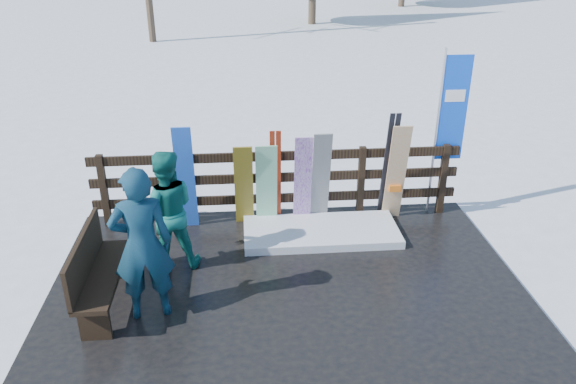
{
  "coord_description": "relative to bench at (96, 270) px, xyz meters",
  "views": [
    {
      "loc": [
        -0.5,
        -5.59,
        4.24
      ],
      "look_at": [
        0.06,
        1.0,
        1.1
      ],
      "focal_mm": 35.0,
      "sensor_mm": 36.0,
      "label": 1
    }
  ],
  "objects": [
    {
      "name": "ground",
      "position": [
        2.27,
        -0.12,
        -0.6
      ],
      "size": [
        700.0,
        700.0,
        0.0
      ],
      "primitive_type": "plane",
      "color": "white",
      "rests_on": "ground"
    },
    {
      "name": "deck",
      "position": [
        2.27,
        -0.12,
        -0.56
      ],
      "size": [
        6.0,
        5.0,
        0.08
      ],
      "primitive_type": "cube",
      "color": "black",
      "rests_on": "ground"
    },
    {
      "name": "fence",
      "position": [
        2.27,
        2.08,
        0.14
      ],
      "size": [
        5.6,
        0.1,
        1.15
      ],
      "color": "black",
      "rests_on": "deck"
    },
    {
      "name": "snow_patch",
      "position": [
        2.88,
        1.48,
        -0.46
      ],
      "size": [
        2.28,
        1.0,
        0.12
      ],
      "primitive_type": "cube",
      "color": "white",
      "rests_on": "deck"
    },
    {
      "name": "bench",
      "position": [
        0.0,
        0.0,
        0.0
      ],
      "size": [
        0.41,
        1.5,
        0.97
      ],
      "color": "black",
      "rests_on": "deck"
    },
    {
      "name": "snowboard_0",
      "position": [
        0.92,
        1.86,
        0.31
      ],
      "size": [
        0.27,
        0.24,
        1.65
      ],
      "primitive_type": "cube",
      "rotation": [
        0.13,
        0.0,
        0.0
      ],
      "color": "blue",
      "rests_on": "deck"
    },
    {
      "name": "snowboard_1",
      "position": [
        2.1,
        1.86,
        0.16
      ],
      "size": [
        0.32,
        0.26,
        1.34
      ],
      "primitive_type": "cube",
      "rotation": [
        0.18,
        0.0,
        0.0
      ],
      "color": "white",
      "rests_on": "deck"
    },
    {
      "name": "snowboard_2",
      "position": [
        1.76,
        1.86,
        0.16
      ],
      "size": [
        0.28,
        0.35,
        1.36
      ],
      "primitive_type": "cube",
      "rotation": [
        0.24,
        0.0,
        0.0
      ],
      "color": "gold",
      "rests_on": "deck"
    },
    {
      "name": "snowboard_3",
      "position": [
        2.64,
        1.86,
        0.21
      ],
      "size": [
        0.27,
        0.27,
        1.46
      ],
      "primitive_type": "cube",
      "rotation": [
        0.17,
        0.0,
        0.0
      ],
      "color": "silver",
      "rests_on": "deck"
    },
    {
      "name": "snowboard_4",
      "position": [
        2.91,
        1.86,
        0.24
      ],
      "size": [
        0.27,
        0.34,
        1.51
      ],
      "primitive_type": "cube",
      "rotation": [
        0.2,
        0.0,
        0.0
      ],
      "color": "black",
      "rests_on": "deck"
    },
    {
      "name": "snowboard_5",
      "position": [
        4.05,
        1.86,
        0.28
      ],
      "size": [
        0.28,
        0.31,
        1.59
      ],
      "primitive_type": "cube",
      "rotation": [
        0.18,
        0.0,
        0.0
      ],
      "color": "silver",
      "rests_on": "deck"
    },
    {
      "name": "ski_pair_a",
      "position": [
        2.24,
        1.93,
        0.25
      ],
      "size": [
        0.16,
        0.17,
        1.53
      ],
      "color": "#9A2A12",
      "rests_on": "deck"
    },
    {
      "name": "ski_pair_b",
      "position": [
        3.94,
        1.93,
        0.37
      ],
      "size": [
        0.17,
        0.36,
        1.77
      ],
      "color": "black",
      "rests_on": "deck"
    },
    {
      "name": "rental_flag",
      "position": [
        4.86,
        2.13,
        1.09
      ],
      "size": [
        0.45,
        0.04,
        2.6
      ],
      "color": "silver",
      "rests_on": "deck"
    },
    {
      "name": "person_front",
      "position": [
        0.6,
        -0.18,
        0.42
      ],
      "size": [
        0.76,
        0.57,
        1.88
      ],
      "primitive_type": "imported",
      "rotation": [
        0.0,
        0.0,
        3.33
      ],
      "color": "#0F4354",
      "rests_on": "deck"
    },
    {
      "name": "person_back",
      "position": [
        0.75,
        0.85,
        0.31
      ],
      "size": [
        0.89,
        0.75,
        1.65
      ],
      "primitive_type": "imported",
      "rotation": [
        0.0,
        0.0,
        3.3
      ],
      "color": "#13675E",
      "rests_on": "deck"
    }
  ]
}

